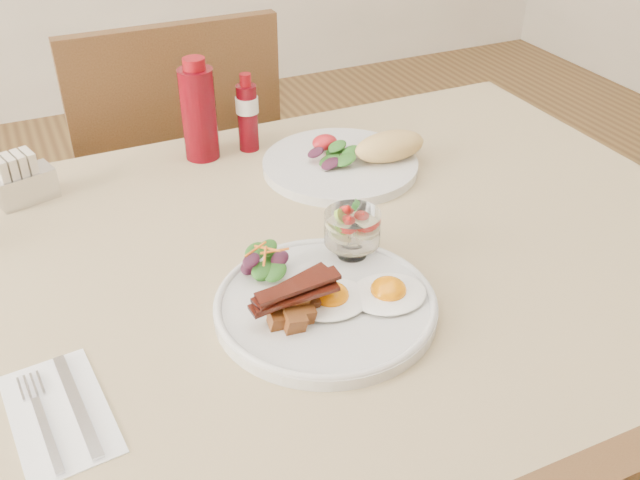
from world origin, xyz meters
The scene contains 12 objects.
table centered at (0.00, 0.00, 0.66)m, with size 1.33×0.88×0.75m.
chair_far centered at (0.00, 0.66, 0.52)m, with size 0.42×0.42×0.93m.
main_plate centered at (0.00, -0.13, 0.76)m, with size 0.28×0.28×0.02m, color silver.
fried_eggs centered at (0.04, -0.14, 0.78)m, with size 0.19×0.14×0.03m.
bacon_potato_pile centered at (-0.04, -0.14, 0.79)m, with size 0.11×0.07×0.05m.
side_salad centered at (-0.04, -0.04, 0.78)m, with size 0.07×0.07×0.04m.
fruit_cup centered at (0.08, -0.05, 0.81)m, with size 0.08×0.08×0.08m.
second_plate centered at (0.21, 0.20, 0.77)m, with size 0.28×0.26×0.07m.
ketchup_bottle centered at (-0.01, 0.35, 0.84)m, with size 0.06×0.06×0.18m.
hot_sauce_bottle centered at (0.08, 0.35, 0.82)m, with size 0.04×0.04×0.14m.
sugar_caddy centered at (-0.31, 0.32, 0.79)m, with size 0.10×0.07×0.08m.
napkin_cutlery centered at (-0.32, -0.16, 0.75)m, with size 0.11×0.18×0.01m.
Camera 1 is at (-0.29, -0.76, 1.32)m, focal length 40.00 mm.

